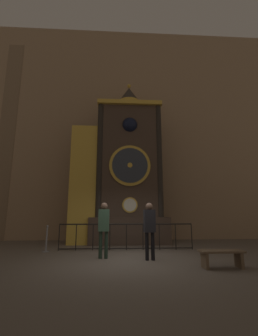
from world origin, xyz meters
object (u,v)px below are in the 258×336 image
Objects in this scene: clock_tower at (120,171)px; stanchion_post at (46,243)px; visitor_near at (104,224)px; visitor_bench at (222,256)px; visitor_far at (150,225)px.

clock_tower is 4.71m from stanchion_post.
stanchion_post is at bearing 147.46° from visitor_near.
clock_tower is 7.30× the size of visitor_bench.
stanchion_post is 6.01m from visitor_bench.
visitor_far is 1.79× the size of stanchion_post.
visitor_near is 1.81× the size of stanchion_post.
visitor_near reaches higher than visitor_far.
clock_tower is at bearing 38.25° from stanchion_post.
visitor_bench is at bearing -28.02° from stanchion_post.
stanchion_post is 0.84× the size of visitor_bench.
stanchion_post is (-2.76, -2.17, -3.13)m from clock_tower.
stanchion_post reaches higher than visitor_bench.
clock_tower is 4.85× the size of visitor_far.
visitor_far is 4.06m from stanchion_post.
visitor_far is 1.51× the size of visitor_bench.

